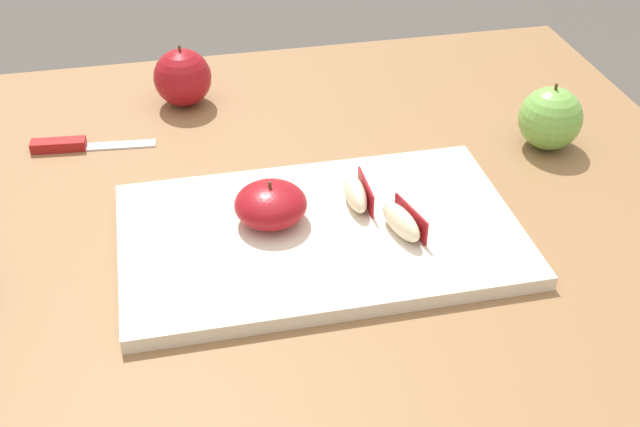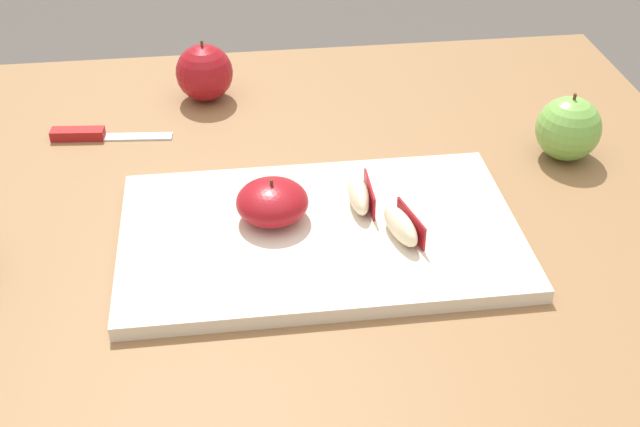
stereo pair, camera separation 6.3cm
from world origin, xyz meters
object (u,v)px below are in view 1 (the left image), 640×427
Objects in this scene: apple_wedge_right at (356,193)px; whole_apple_granny_green at (550,118)px; cutting_board at (320,234)px; apple_half_skin_up at (271,204)px; apple_wedge_back at (402,221)px; paring_knife at (69,145)px; whole_apple_red_delicious at (183,78)px.

apple_wedge_right is 0.76× the size of whole_apple_granny_green.
cutting_board is 5.43× the size of apple_half_skin_up.
whole_apple_granny_green reaches higher than apple_wedge_back.
whole_apple_red_delicious is at bearing 31.28° from paring_knife.
cutting_board is at bearing -157.55° from whole_apple_granny_green.
cutting_board is 0.09m from apple_wedge_back.
apple_half_skin_up is 0.15m from apple_wedge_back.
whole_apple_granny_green is at bearing -11.46° from paring_knife.
whole_apple_granny_green reaches higher than apple_wedge_right.
apple_half_skin_up is at bearing -173.36° from apple_wedge_right.
paring_knife is at bearing 145.61° from apple_wedge_right.
whole_apple_red_delicious is at bearing 101.97° from apple_half_skin_up.
whole_apple_granny_green reaches higher than apple_half_skin_up.
whole_apple_granny_green is (0.38, 0.11, 0.00)m from apple_half_skin_up.
whole_apple_granny_green is at bearing 16.33° from apple_half_skin_up.
whole_apple_granny_green is at bearing 33.50° from apple_wedge_back.
paring_knife is at bearing 134.00° from apple_half_skin_up.
whole_apple_red_delicious reaches higher than apple_wedge_back.
cutting_board is 0.07m from apple_wedge_right.
apple_half_skin_up is 0.90× the size of whole_apple_granny_green.
apple_wedge_right is (-0.04, 0.06, 0.00)m from apple_wedge_back.
whole_apple_red_delicious is at bearing 154.16° from whole_apple_granny_green.
paring_knife is (-0.36, 0.29, -0.03)m from apple_wedge_back.
paring_knife is (-0.28, 0.26, -0.00)m from cutting_board.
whole_apple_granny_green is (0.28, 0.10, 0.01)m from apple_wedge_right.
apple_half_skin_up is 1.17× the size of apple_wedge_right.
apple_wedge_right reaches higher than paring_knife.
apple_wedge_right is 0.30m from whole_apple_granny_green.
apple_half_skin_up is at bearing -78.03° from whole_apple_red_delicious.
apple_wedge_right reaches higher than cutting_board.
whole_apple_red_delicious is (-0.17, 0.32, 0.01)m from apple_wedge_right.
apple_half_skin_up is at bearing 153.00° from cutting_board.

